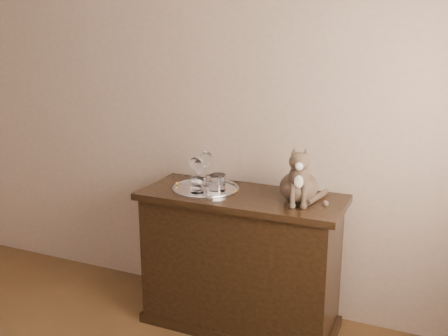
# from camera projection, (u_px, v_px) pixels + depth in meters

# --- Properties ---
(wall_back) EXTENTS (4.00, 0.10, 2.70)m
(wall_back) POSITION_uv_depth(u_px,v_px,m) (175.00, 98.00, 3.29)
(wall_back) COLOR tan
(wall_back) RESTS_ON ground
(sideboard) EXTENTS (1.20, 0.50, 0.85)m
(sideboard) POSITION_uv_depth(u_px,v_px,m) (241.00, 261.00, 3.02)
(sideboard) COLOR black
(sideboard) RESTS_ON ground
(tray) EXTENTS (0.40, 0.40, 0.01)m
(tray) POSITION_uv_depth(u_px,v_px,m) (206.00, 189.00, 2.99)
(tray) COLOR silver
(tray) RESTS_ON sideboard
(wine_glass_a) EXTENTS (0.07, 0.07, 0.19)m
(wine_glass_a) POSITION_uv_depth(u_px,v_px,m) (195.00, 171.00, 3.03)
(wine_glass_a) COLOR silver
(wine_glass_a) RESTS_ON tray
(wine_glass_b) EXTENTS (0.08, 0.08, 0.21)m
(wine_glass_b) POSITION_uv_depth(u_px,v_px,m) (206.00, 168.00, 3.05)
(wine_glass_b) COLOR white
(wine_glass_b) RESTS_ON tray
(wine_glass_d) EXTENTS (0.07, 0.07, 0.17)m
(wine_glass_d) POSITION_uv_depth(u_px,v_px,m) (199.00, 174.00, 2.98)
(wine_glass_d) COLOR white
(wine_glass_d) RESTS_ON tray
(tumbler_a) EXTENTS (0.09, 0.09, 0.10)m
(tumbler_a) POSITION_uv_depth(u_px,v_px,m) (213.00, 184.00, 2.91)
(tumbler_a) COLOR silver
(tumbler_a) RESTS_ON tray
(tumbler_b) EXTENTS (0.08, 0.08, 0.09)m
(tumbler_b) POSITION_uv_depth(u_px,v_px,m) (197.00, 185.00, 2.91)
(tumbler_b) COLOR white
(tumbler_b) RESTS_ON tray
(tumbler_c) EXTENTS (0.09, 0.09, 0.10)m
(tumbler_c) POSITION_uv_depth(u_px,v_px,m) (218.00, 183.00, 2.94)
(tumbler_c) COLOR white
(tumbler_c) RESTS_ON tray
(cat) EXTENTS (0.39, 0.37, 0.33)m
(cat) POSITION_uv_depth(u_px,v_px,m) (299.00, 172.00, 2.75)
(cat) COLOR #493B2C
(cat) RESTS_ON sideboard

